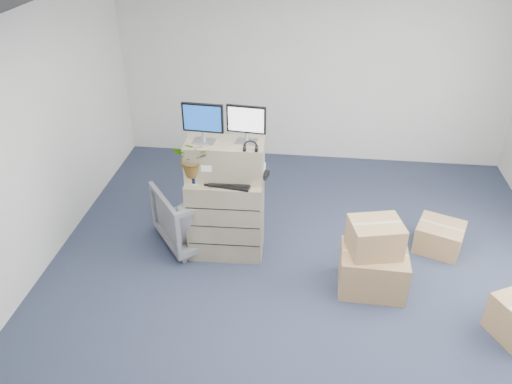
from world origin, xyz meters
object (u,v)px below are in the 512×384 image
Objects in this scene: monitor_right at (246,122)px; keyboard at (229,183)px; filing_cabinet_lower at (226,215)px; monitor_left at (203,121)px; potted_plant at (194,162)px; water_bottle at (232,168)px; office_chair at (195,210)px.

monitor_right is 0.71m from keyboard.
filing_cabinet_lower is 1.21m from monitor_left.
monitor_left is at bearing 51.16° from potted_plant.
monitor_left is at bearing -172.74° from water_bottle.
monitor_right is at bearing 16.89° from potted_plant.
filing_cabinet_lower is 4.56× the size of water_bottle.
office_chair is at bearing 177.56° from monitor_right.
monitor_right is at bearing 55.84° from keyboard.
water_bottle is (0.30, 0.04, -0.57)m from monitor_left.
monitor_left is 0.46m from monitor_right.
filing_cabinet_lower is at bearing -139.82° from water_bottle.
potted_plant reaches higher than water_bottle.
keyboard is (0.06, -0.12, 0.52)m from filing_cabinet_lower.
monitor_left is 0.53× the size of office_chair.
water_bottle is at bearing 22.17° from potted_plant.
monitor_left is 0.47m from potted_plant.
office_chair is at bearing 156.09° from filing_cabinet_lower.
monitor_left is 1.05× the size of monitor_right.
keyboard is at bearing -63.90° from filing_cabinet_lower.
water_bottle reaches higher than keyboard.
potted_plant is (-0.38, 0.02, 0.23)m from keyboard.
monitor_left is 2.04× the size of water_bottle.
monitor_left reaches higher than potted_plant.
keyboard is 0.21m from water_bottle.
monitor_right is 0.93× the size of potted_plant.
monitor_right is 0.58m from water_bottle.
water_bottle is 0.48× the size of potted_plant.
keyboard is at bearing -3.14° from potted_plant.
water_bottle is 0.45m from potted_plant.
filing_cabinet_lower is at bearing 121.35° from office_chair.
potted_plant is at bearing -124.88° from monitor_left.
office_chair is at bearing 158.01° from keyboard.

